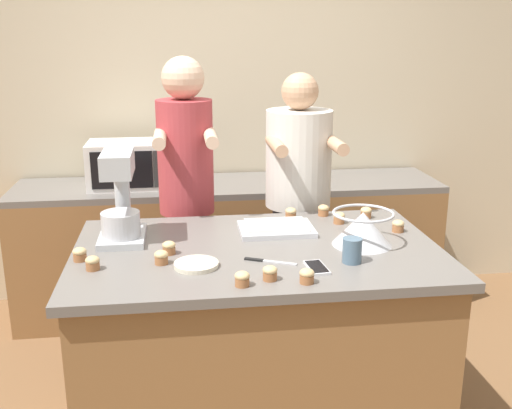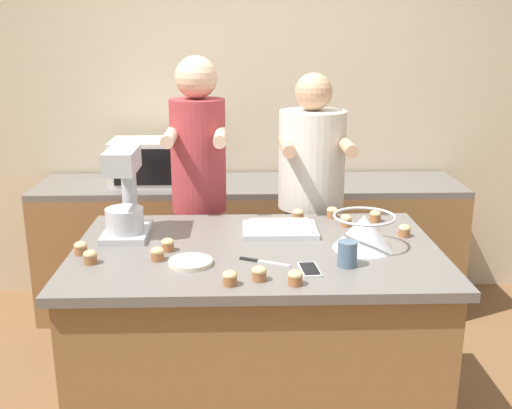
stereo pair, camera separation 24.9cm
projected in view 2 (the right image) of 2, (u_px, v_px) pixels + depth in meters
back_wall at (249, 107)px, 4.18m from camera, size 10.00×0.06×2.70m
island_counter at (256, 346)px, 2.72m from camera, size 1.58×0.98×0.96m
back_counter at (250, 246)px, 4.10m from camera, size 2.80×0.60×0.90m
person_left at (200, 207)px, 3.27m from camera, size 0.31×0.49×1.74m
person_right at (310, 219)px, 3.30m from camera, size 0.37×0.52×1.66m
stand_mixer at (125, 198)px, 2.69m from camera, size 0.20×0.30×0.40m
mixing_bowl at (364, 231)px, 2.56m from camera, size 0.27×0.27×0.15m
baking_tray at (280, 229)px, 2.78m from camera, size 0.34×0.24×0.04m
microwave_oven at (154, 162)px, 3.91m from camera, size 0.55×0.34×0.29m
cell_phone at (310, 270)px, 2.33m from camera, size 0.08×0.15×0.01m
drinking_glass at (348, 254)px, 2.37m from camera, size 0.08×0.08×0.10m
small_plate at (190, 262)px, 2.40m from camera, size 0.18×0.18×0.02m
knife at (261, 261)px, 2.42m from camera, size 0.21×0.11×0.01m
cupcake_0 at (295, 278)px, 2.20m from camera, size 0.06×0.06×0.06m
cupcake_1 at (298, 214)px, 2.96m from camera, size 0.06×0.06×0.06m
cupcake_2 at (404, 230)px, 2.72m from camera, size 0.06×0.06×0.06m
cupcake_3 at (375, 216)px, 2.93m from camera, size 0.06×0.06×0.06m
cupcake_4 at (81, 248)px, 2.50m from camera, size 0.06×0.06×0.06m
cupcake_5 at (260, 273)px, 2.24m from camera, size 0.06×0.06×0.06m
cupcake_6 at (168, 244)px, 2.54m from camera, size 0.06×0.06×0.06m
cupcake_7 at (90, 257)px, 2.40m from camera, size 0.06×0.06×0.06m
cupcake_8 at (157, 254)px, 2.43m from camera, size 0.06×0.06×0.06m
cupcake_9 at (230, 278)px, 2.19m from camera, size 0.06×0.06×0.06m
cupcake_10 at (346, 220)px, 2.87m from camera, size 0.06×0.06×0.06m
cupcake_11 at (332, 212)px, 2.99m from camera, size 0.06×0.06×0.06m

